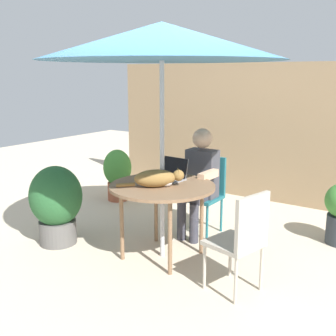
{
  "coord_description": "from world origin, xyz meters",
  "views": [
    {
      "loc": [
        2.3,
        -3.26,
        1.81
      ],
      "look_at": [
        0.0,
        0.1,
        0.9
      ],
      "focal_mm": 45.17,
      "sensor_mm": 36.0,
      "label": 1
    }
  ],
  "objects_px": {
    "chair_occupied": "(206,188)",
    "potted_plant_corner": "(56,202)",
    "patio_umbrella": "(162,41)",
    "person_seated": "(199,177)",
    "chair_empty": "(242,236)",
    "cat": "(158,178)",
    "patio_table": "(162,191)",
    "laptop": "(172,173)",
    "potted_plant_near_fence": "(118,173)"
  },
  "relations": [
    {
      "from": "patio_umbrella",
      "to": "chair_occupied",
      "type": "relative_size",
      "value": 2.59
    },
    {
      "from": "laptop",
      "to": "cat",
      "type": "height_order",
      "value": "laptop"
    },
    {
      "from": "chair_empty",
      "to": "potted_plant_near_fence",
      "type": "xyz_separation_m",
      "value": [
        -2.62,
        1.46,
        -0.1
      ]
    },
    {
      "from": "patio_umbrella",
      "to": "potted_plant_corner",
      "type": "distance_m",
      "value": 2.02
    },
    {
      "from": "chair_empty",
      "to": "person_seated",
      "type": "bearing_deg",
      "value": 135.62
    },
    {
      "from": "chair_occupied",
      "to": "person_seated",
      "type": "bearing_deg",
      "value": -90.0
    },
    {
      "from": "potted_plant_corner",
      "to": "person_seated",
      "type": "bearing_deg",
      "value": 43.58
    },
    {
      "from": "chair_empty",
      "to": "potted_plant_near_fence",
      "type": "height_order",
      "value": "chair_empty"
    },
    {
      "from": "potted_plant_near_fence",
      "to": "cat",
      "type": "bearing_deg",
      "value": -38.31
    },
    {
      "from": "chair_occupied",
      "to": "potted_plant_near_fence",
      "type": "xyz_separation_m",
      "value": [
        -1.66,
        0.36,
        -0.1
      ]
    },
    {
      "from": "chair_empty",
      "to": "laptop",
      "type": "relative_size",
      "value": 2.77
    },
    {
      "from": "patio_table",
      "to": "chair_empty",
      "type": "bearing_deg",
      "value": -13.58
    },
    {
      "from": "potted_plant_near_fence",
      "to": "patio_table",
      "type": "bearing_deg",
      "value": -36.58
    },
    {
      "from": "patio_table",
      "to": "cat",
      "type": "height_order",
      "value": "cat"
    },
    {
      "from": "patio_table",
      "to": "cat",
      "type": "xyz_separation_m",
      "value": [
        0.01,
        -0.08,
        0.14
      ]
    },
    {
      "from": "potted_plant_near_fence",
      "to": "laptop",
      "type": "bearing_deg",
      "value": -31.42
    },
    {
      "from": "patio_umbrella",
      "to": "laptop",
      "type": "height_order",
      "value": "patio_umbrella"
    },
    {
      "from": "chair_occupied",
      "to": "laptop",
      "type": "relative_size",
      "value": 2.77
    },
    {
      "from": "chair_occupied",
      "to": "laptop",
      "type": "xyz_separation_m",
      "value": [
        -0.05,
        -0.62,
        0.3
      ]
    },
    {
      "from": "patio_table",
      "to": "patio_umbrella",
      "type": "distance_m",
      "value": 1.41
    },
    {
      "from": "cat",
      "to": "potted_plant_corner",
      "type": "height_order",
      "value": "cat"
    },
    {
      "from": "patio_table",
      "to": "cat",
      "type": "bearing_deg",
      "value": -85.43
    },
    {
      "from": "cat",
      "to": "person_seated",
      "type": "bearing_deg",
      "value": 90.49
    },
    {
      "from": "patio_table",
      "to": "patio_umbrella",
      "type": "bearing_deg",
      "value": 0.0
    },
    {
      "from": "patio_umbrella",
      "to": "cat",
      "type": "bearing_deg",
      "value": -85.43
    },
    {
      "from": "chair_empty",
      "to": "patio_umbrella",
      "type": "bearing_deg",
      "value": 166.42
    },
    {
      "from": "patio_umbrella",
      "to": "cat",
      "type": "distance_m",
      "value": 1.27
    },
    {
      "from": "patio_umbrella",
      "to": "person_seated",
      "type": "distance_m",
      "value": 1.58
    },
    {
      "from": "chair_occupied",
      "to": "chair_empty",
      "type": "relative_size",
      "value": 1.0
    },
    {
      "from": "patio_table",
      "to": "potted_plant_corner",
      "type": "xyz_separation_m",
      "value": [
        -1.13,
        -0.37,
        -0.22
      ]
    },
    {
      "from": "patio_umbrella",
      "to": "chair_occupied",
      "type": "xyz_separation_m",
      "value": [
        0.0,
        0.87,
        -1.58
      ]
    },
    {
      "from": "patio_table",
      "to": "person_seated",
      "type": "distance_m",
      "value": 0.71
    },
    {
      "from": "person_seated",
      "to": "potted_plant_near_fence",
      "type": "xyz_separation_m",
      "value": [
        -1.66,
        0.52,
        -0.27
      ]
    },
    {
      "from": "chair_empty",
      "to": "laptop",
      "type": "distance_m",
      "value": 1.17
    },
    {
      "from": "cat",
      "to": "potted_plant_near_fence",
      "type": "distance_m",
      "value": 2.16
    },
    {
      "from": "person_seated",
      "to": "laptop",
      "type": "height_order",
      "value": "person_seated"
    },
    {
      "from": "potted_plant_near_fence",
      "to": "person_seated",
      "type": "bearing_deg",
      "value": -17.37
    },
    {
      "from": "chair_occupied",
      "to": "potted_plant_corner",
      "type": "height_order",
      "value": "chair_occupied"
    },
    {
      "from": "patio_umbrella",
      "to": "potted_plant_corner",
      "type": "relative_size",
      "value": 2.65
    },
    {
      "from": "patio_table",
      "to": "laptop",
      "type": "distance_m",
      "value": 0.28
    },
    {
      "from": "patio_umbrella",
      "to": "chair_occupied",
      "type": "distance_m",
      "value": 1.8
    },
    {
      "from": "chair_occupied",
      "to": "laptop",
      "type": "height_order",
      "value": "laptop"
    },
    {
      "from": "person_seated",
      "to": "potted_plant_near_fence",
      "type": "relative_size",
      "value": 1.64
    },
    {
      "from": "patio_umbrella",
      "to": "potted_plant_near_fence",
      "type": "xyz_separation_m",
      "value": [
        -1.66,
        1.23,
        -1.68
      ]
    },
    {
      "from": "chair_occupied",
      "to": "person_seated",
      "type": "relative_size",
      "value": 0.72
    },
    {
      "from": "cat",
      "to": "chair_occupied",
      "type": "bearing_deg",
      "value": 90.41
    },
    {
      "from": "person_seated",
      "to": "laptop",
      "type": "bearing_deg",
      "value": -96.6
    },
    {
      "from": "chair_occupied",
      "to": "potted_plant_corner",
      "type": "xyz_separation_m",
      "value": [
        -1.13,
        -1.23,
        -0.05
      ]
    },
    {
      "from": "person_seated",
      "to": "cat",
      "type": "height_order",
      "value": "person_seated"
    },
    {
      "from": "patio_umbrella",
      "to": "potted_plant_corner",
      "type": "height_order",
      "value": "patio_umbrella"
    }
  ]
}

